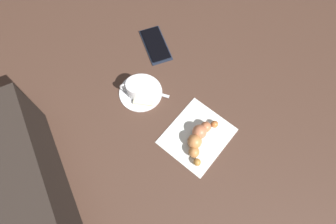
% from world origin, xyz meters
% --- Properties ---
extents(ground_plane, '(1.80, 1.80, 0.00)m').
position_xyz_m(ground_plane, '(0.00, 0.00, 0.00)').
color(ground_plane, '#483024').
extents(saucer, '(0.13, 0.13, 0.01)m').
position_xyz_m(saucer, '(0.13, -0.01, 0.00)').
color(saucer, white).
rests_on(saucer, ground).
extents(espresso_cup, '(0.07, 0.07, 0.05)m').
position_xyz_m(espresso_cup, '(0.14, -0.00, 0.03)').
color(espresso_cup, white).
rests_on(espresso_cup, saucer).
extents(teaspoon, '(0.13, 0.06, 0.01)m').
position_xyz_m(teaspoon, '(0.13, -0.01, 0.01)').
color(teaspoon, silver).
rests_on(teaspoon, saucer).
extents(sugar_packet, '(0.06, 0.04, 0.01)m').
position_xyz_m(sugar_packet, '(0.10, 0.02, 0.01)').
color(sugar_packet, beige).
rests_on(sugar_packet, saucer).
extents(napkin, '(0.17, 0.19, 0.00)m').
position_xyz_m(napkin, '(-0.09, 0.01, 0.00)').
color(napkin, white).
rests_on(napkin, ground).
extents(croissant, '(0.08, 0.15, 0.04)m').
position_xyz_m(croissant, '(-0.10, 0.02, 0.02)').
color(croissant, '#BF6B33').
rests_on(croissant, napkin).
extents(cell_phone, '(0.16, 0.14, 0.01)m').
position_xyz_m(cell_phone, '(0.20, -0.18, 0.00)').
color(cell_phone, '#1C2332').
rests_on(cell_phone, ground).
extents(laptop_bag, '(0.36, 0.25, 0.20)m').
position_xyz_m(laptop_bag, '(0.18, 0.35, 0.10)').
color(laptop_bag, black).
rests_on(laptop_bag, ground).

